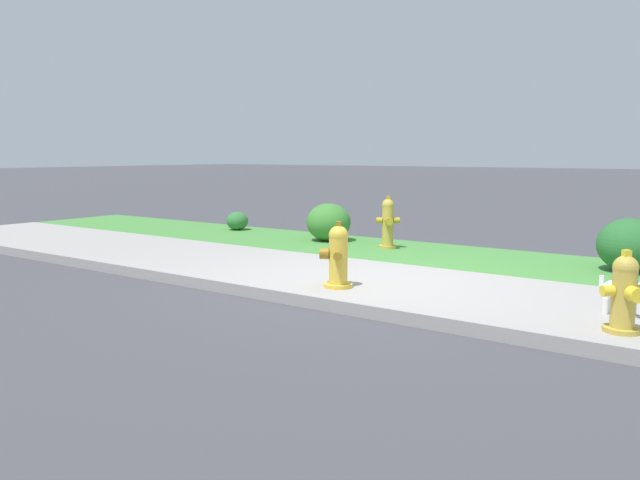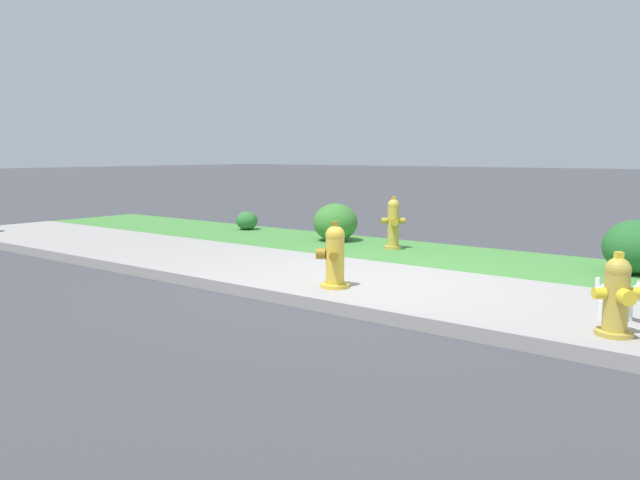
{
  "view_description": "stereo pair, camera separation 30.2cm",
  "coord_description": "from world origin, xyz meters",
  "px_view_note": "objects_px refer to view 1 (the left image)",
  "views": [
    {
      "loc": [
        3.45,
        -5.93,
        1.43
      ],
      "look_at": [
        -0.87,
        0.14,
        0.4
      ],
      "focal_mm": 35.0,
      "sensor_mm": 36.0,
      "label": 1
    },
    {
      "loc": [
        3.69,
        -5.75,
        1.43
      ],
      "look_at": [
        -0.87,
        0.14,
        0.4
      ],
      "focal_mm": 35.0,
      "sensor_mm": 36.0,
      "label": 2
    }
  ],
  "objects_px": {
    "shrub_bush_mid_verge": "(630,245)",
    "small_white_dog": "(625,291)",
    "fire_hydrant_mid_block": "(388,223)",
    "fire_hydrant_at_driveway": "(624,294)",
    "fire_hydrant_far_end": "(338,256)",
    "shrub_bush_near_lamp": "(329,222)",
    "shrub_bush_far_verge": "(237,221)"
  },
  "relations": [
    {
      "from": "shrub_bush_mid_verge",
      "to": "small_white_dog",
      "type": "bearing_deg",
      "value": -81.74
    },
    {
      "from": "fire_hydrant_mid_block",
      "to": "fire_hydrant_at_driveway",
      "type": "relative_size",
      "value": 1.18
    },
    {
      "from": "fire_hydrant_far_end",
      "to": "shrub_bush_near_lamp",
      "type": "distance_m",
      "value": 3.67
    },
    {
      "from": "fire_hydrant_far_end",
      "to": "fire_hydrant_at_driveway",
      "type": "height_order",
      "value": "fire_hydrant_far_end"
    },
    {
      "from": "small_white_dog",
      "to": "shrub_bush_far_verge",
      "type": "relative_size",
      "value": 1.11
    },
    {
      "from": "shrub_bush_near_lamp",
      "to": "fire_hydrant_far_end",
      "type": "bearing_deg",
      "value": -53.86
    },
    {
      "from": "fire_hydrant_at_driveway",
      "to": "small_white_dog",
      "type": "height_order",
      "value": "fire_hydrant_at_driveway"
    },
    {
      "from": "fire_hydrant_mid_block",
      "to": "shrub_bush_far_verge",
      "type": "height_order",
      "value": "fire_hydrant_mid_block"
    },
    {
      "from": "fire_hydrant_far_end",
      "to": "fire_hydrant_at_driveway",
      "type": "xyz_separation_m",
      "value": [
        2.81,
        -0.1,
        -0.02
      ]
    },
    {
      "from": "fire_hydrant_far_end",
      "to": "shrub_bush_far_verge",
      "type": "distance_m",
      "value": 5.45
    },
    {
      "from": "shrub_bush_mid_verge",
      "to": "shrub_bush_near_lamp",
      "type": "bearing_deg",
      "value": 178.7
    },
    {
      "from": "fire_hydrant_mid_block",
      "to": "shrub_bush_near_lamp",
      "type": "xyz_separation_m",
      "value": [
        -1.21,
        0.18,
        -0.08
      ]
    },
    {
      "from": "fire_hydrant_at_driveway",
      "to": "small_white_dog",
      "type": "relative_size",
      "value": 1.49
    },
    {
      "from": "small_white_dog",
      "to": "shrub_bush_far_verge",
      "type": "distance_m",
      "value": 7.66
    },
    {
      "from": "fire_hydrant_far_end",
      "to": "fire_hydrant_at_driveway",
      "type": "distance_m",
      "value": 2.82
    },
    {
      "from": "fire_hydrant_mid_block",
      "to": "shrub_bush_mid_verge",
      "type": "relative_size",
      "value": 1.04
    },
    {
      "from": "shrub_bush_mid_verge",
      "to": "shrub_bush_far_verge",
      "type": "relative_size",
      "value": 1.89
    },
    {
      "from": "fire_hydrant_at_driveway",
      "to": "shrub_bush_near_lamp",
      "type": "bearing_deg",
      "value": -72.34
    },
    {
      "from": "small_white_dog",
      "to": "shrub_bush_near_lamp",
      "type": "xyz_separation_m",
      "value": [
        -4.9,
        2.52,
        0.08
      ]
    },
    {
      "from": "fire_hydrant_at_driveway",
      "to": "shrub_bush_near_lamp",
      "type": "xyz_separation_m",
      "value": [
        -4.98,
        3.06,
        -0.01
      ]
    },
    {
      "from": "fire_hydrant_at_driveway",
      "to": "shrub_bush_far_verge",
      "type": "distance_m",
      "value": 7.94
    },
    {
      "from": "shrub_bush_far_verge",
      "to": "fire_hydrant_mid_block",
      "type": "bearing_deg",
      "value": -6.57
    },
    {
      "from": "shrub_bush_mid_verge",
      "to": "shrub_bush_far_verge",
      "type": "height_order",
      "value": "shrub_bush_mid_verge"
    },
    {
      "from": "small_white_dog",
      "to": "shrub_bush_mid_verge",
      "type": "relative_size",
      "value": 0.59
    },
    {
      "from": "small_white_dog",
      "to": "shrub_bush_mid_verge",
      "type": "bearing_deg",
      "value": 114.3
    },
    {
      "from": "fire_hydrant_mid_block",
      "to": "shrub_bush_near_lamp",
      "type": "relative_size",
      "value": 1.1
    },
    {
      "from": "small_white_dog",
      "to": "shrub_bush_far_verge",
      "type": "xyz_separation_m",
      "value": [
        -7.15,
        2.74,
        -0.06
      ]
    },
    {
      "from": "fire_hydrant_mid_block",
      "to": "shrub_bush_mid_verge",
      "type": "height_order",
      "value": "fire_hydrant_mid_block"
    },
    {
      "from": "shrub_bush_far_verge",
      "to": "fire_hydrant_far_end",
      "type": "bearing_deg",
      "value": -35.81
    },
    {
      "from": "fire_hydrant_at_driveway",
      "to": "shrub_bush_mid_verge",
      "type": "xyz_separation_m",
      "value": [
        -0.43,
        2.96,
        0.01
      ]
    },
    {
      "from": "shrub_bush_far_verge",
      "to": "shrub_bush_mid_verge",
      "type": "bearing_deg",
      "value": -2.74
    },
    {
      "from": "fire_hydrant_mid_block",
      "to": "fire_hydrant_far_end",
      "type": "relative_size",
      "value": 1.11
    }
  ]
}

